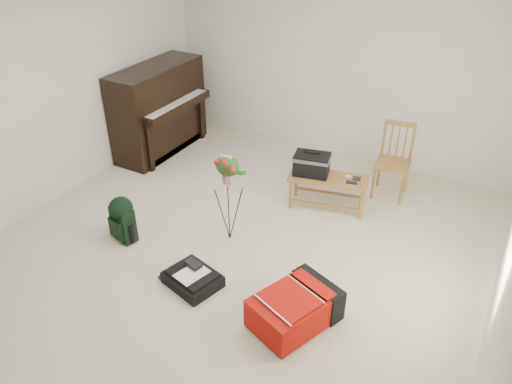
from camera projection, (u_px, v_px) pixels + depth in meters
The scene contains 11 objects.
floor at pixel (232, 253), 5.30m from camera, with size 5.00×5.50×0.01m, color beige.
ceiling at pixel (224, 8), 3.99m from camera, with size 5.00×5.50×0.01m, color white.
wall_back at pixel (338, 68), 6.68m from camera, with size 5.00×0.04×2.50m, color silver.
wall_left at pixel (43, 100), 5.69m from camera, with size 0.04×5.50×2.50m, color silver.
piano at pixel (160, 111), 7.09m from camera, with size 0.71×1.50×1.25m.
bench at pixel (318, 167), 5.88m from camera, with size 0.98×0.57×0.71m.
dining_chair at pixel (394, 162), 6.10m from camera, with size 0.44×0.44×0.93m.
red_suitcase at pixel (297, 305), 4.42m from camera, with size 0.74×0.90×0.32m.
black_duffel at pixel (193, 278), 4.86m from camera, with size 0.59×0.52×0.21m.
green_backpack at pixel (122, 217), 5.37m from camera, with size 0.30×0.27×0.53m.
flower_stand at pixel (229, 199), 5.26m from camera, with size 0.36×0.36×1.06m.
Camera 1 is at (2.27, -3.50, 3.34)m, focal length 35.00 mm.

